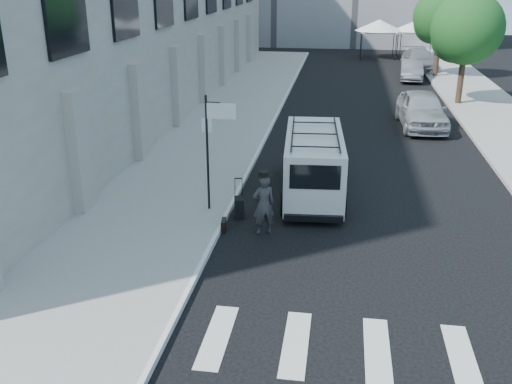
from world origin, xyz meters
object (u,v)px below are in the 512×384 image
(parked_car_a, at_px, (422,110))
(cargo_van, at_px, (313,163))
(businessman, at_px, (264,205))
(briefcase, at_px, (224,225))
(parked_car_c, at_px, (419,60))
(suitcase, at_px, (239,208))
(parked_car_b, at_px, (412,70))

(parked_car_a, bearing_deg, cargo_van, -118.00)
(businessman, relative_size, briefcase, 3.96)
(cargo_van, relative_size, parked_car_c, 1.07)
(briefcase, height_order, suitcase, suitcase)
(suitcase, relative_size, parked_car_a, 0.24)
(businessman, relative_size, parked_car_a, 0.35)
(businessman, relative_size, cargo_van, 0.31)
(cargo_van, bearing_deg, parked_car_b, 72.61)
(suitcase, bearing_deg, parked_car_a, 47.77)
(suitcase, xyz_separation_m, cargo_van, (2.07, 2.27, 0.77))
(parked_car_b, distance_m, parked_car_c, 4.63)
(briefcase, height_order, parked_car_a, parked_car_a)
(suitcase, distance_m, cargo_van, 3.17)
(cargo_van, bearing_deg, suitcase, -136.34)
(businessman, xyz_separation_m, briefcase, (-1.15, 0.00, -0.70))
(businessman, xyz_separation_m, cargo_van, (1.19, 3.27, 0.22))
(parked_car_a, xyz_separation_m, parked_car_c, (1.80, 17.42, -0.09))
(parked_car_b, bearing_deg, parked_car_c, 82.39)
(suitcase, bearing_deg, parked_car_c, 60.99)
(briefcase, height_order, parked_car_b, parked_car_b)
(parked_car_c, bearing_deg, cargo_van, -108.24)
(cargo_van, xyz_separation_m, parked_car_a, (4.56, 9.55, -0.24))
(parked_car_b, bearing_deg, parked_car_a, -89.31)
(parked_car_a, bearing_deg, parked_car_b, 83.80)
(briefcase, bearing_deg, suitcase, 68.30)
(businessman, relative_size, parked_car_b, 0.43)
(suitcase, bearing_deg, parked_car_b, 60.26)
(cargo_van, distance_m, parked_car_b, 23.10)
(parked_car_a, height_order, parked_car_b, parked_car_a)
(parked_car_b, bearing_deg, businessman, -99.96)
(businessman, bearing_deg, parked_car_c, -129.60)
(cargo_van, bearing_deg, briefcase, -129.50)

